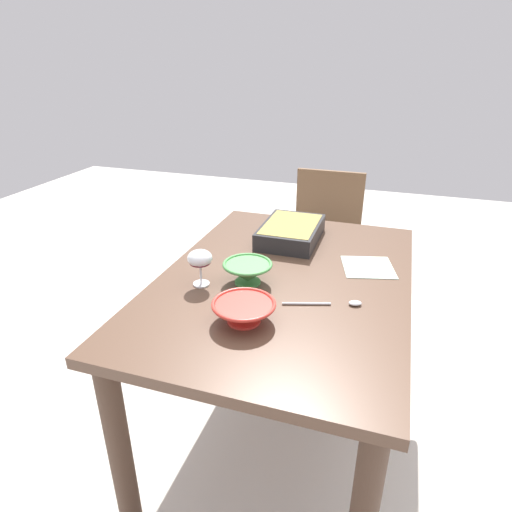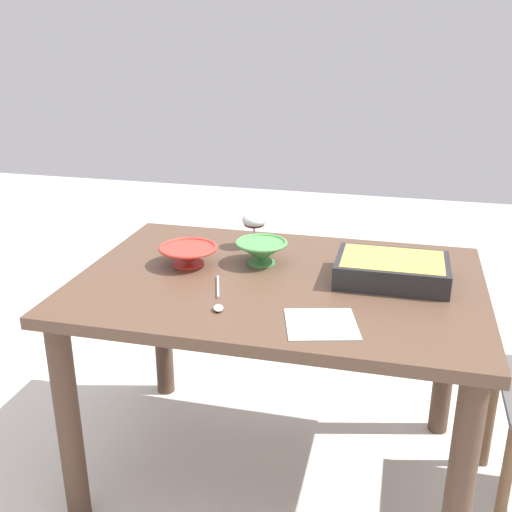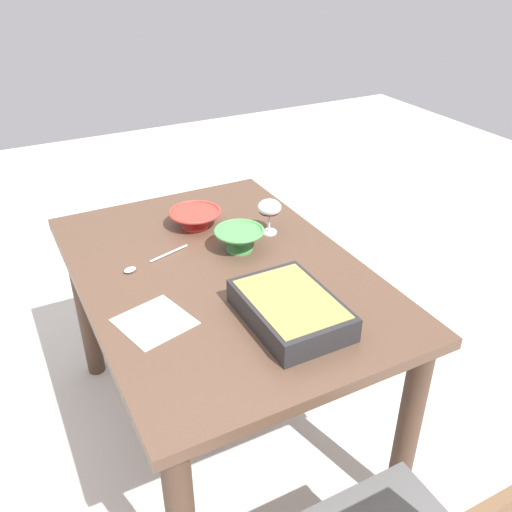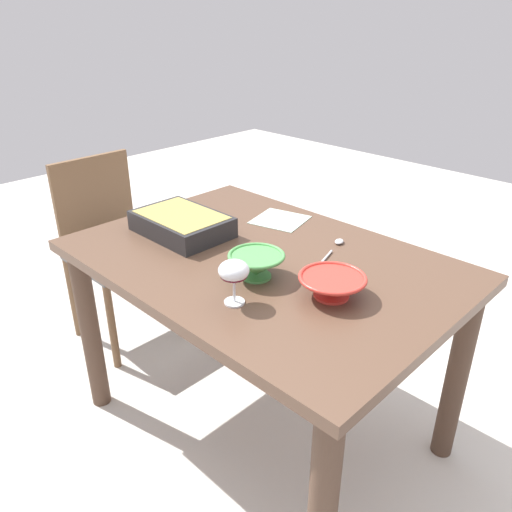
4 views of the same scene
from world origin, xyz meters
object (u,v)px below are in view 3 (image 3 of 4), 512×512
at_px(napkin, 155,322).
at_px(serving_spoon, 145,264).
at_px(mixing_bowl, 239,238).
at_px(dining_table, 221,299).
at_px(casserole_dish, 290,308).
at_px(small_bowl, 195,217).
at_px(wine_glass, 269,209).

bearing_deg(napkin, serving_spoon, -12.61).
bearing_deg(mixing_bowl, napkin, 123.30).
bearing_deg(dining_table, casserole_dish, -169.46).
bearing_deg(casserole_dish, small_bowl, 1.74).
distance_m(dining_table, serving_spoon, 0.29).
height_order(dining_table, serving_spoon, serving_spoon).
bearing_deg(casserole_dish, wine_glass, -22.16).
distance_m(casserole_dish, small_bowl, 0.69).
height_order(casserole_dish, napkin, casserole_dish).
xyz_separation_m(dining_table, serving_spoon, (0.14, 0.22, 0.13)).
relative_size(wine_glass, napkin, 0.70).
bearing_deg(casserole_dish, mixing_bowl, -6.52).
relative_size(mixing_bowl, serving_spoon, 0.70).
height_order(serving_spoon, napkin, serving_spoon).
distance_m(wine_glass, casserole_dish, 0.56).
bearing_deg(casserole_dish, napkin, 63.86).
relative_size(small_bowl, napkin, 1.03).
xyz_separation_m(wine_glass, casserole_dish, (-0.51, 0.21, -0.06)).
bearing_deg(casserole_dish, serving_spoon, 29.92).
xyz_separation_m(wine_glass, serving_spoon, (-0.01, 0.50, -0.09)).
bearing_deg(serving_spoon, mixing_bowl, -98.92).
relative_size(wine_glass, serving_spoon, 0.53).
distance_m(casserole_dish, mixing_bowl, 0.45).
bearing_deg(mixing_bowl, casserole_dish, 173.48).
relative_size(casserole_dish, napkin, 1.82).
distance_m(dining_table, small_bowl, 0.37).
xyz_separation_m(mixing_bowl, napkin, (-0.27, 0.41, -0.05)).
bearing_deg(mixing_bowl, wine_glass, -67.59).
height_order(dining_table, wine_glass, wine_glass).
distance_m(small_bowl, serving_spoon, 0.33).
bearing_deg(mixing_bowl, dining_table, 126.49).
bearing_deg(dining_table, napkin, 121.94).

